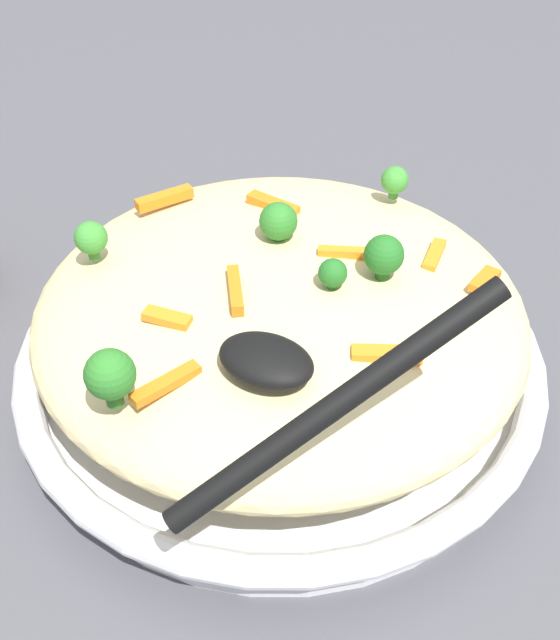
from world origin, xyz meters
The scene contains 19 objects.
ground_plane centered at (0.00, 0.00, 0.00)m, with size 2.40×2.40×0.00m, color #4C4C51.
serving_bowl centered at (0.00, 0.00, 0.02)m, with size 0.37×0.37×0.04m.
pasta_mound centered at (0.00, 0.00, 0.07)m, with size 0.33×0.33×0.07m, color #DBC689.
carrot_piece_0 centered at (0.04, 0.07, 0.11)m, with size 0.03×0.01×0.01m, color orange.
carrot_piece_1 centered at (-0.09, 0.04, 0.10)m, with size 0.04×0.01×0.01m, color orange.
carrot_piece_2 centered at (0.12, -0.04, 0.10)m, with size 0.04×0.01×0.01m, color orange.
carrot_piece_3 centered at (0.01, 0.03, 0.11)m, with size 0.04×0.01×0.01m, color orange.
carrot_piece_4 centered at (-0.08, -0.07, 0.10)m, with size 0.03×0.01×0.01m, color orange.
carrot_piece_5 centered at (0.04, -0.07, 0.11)m, with size 0.04×0.01×0.01m, color orange.
carrot_piece_6 centered at (0.01, 0.12, 0.10)m, with size 0.04×0.01×0.01m, color orange.
carrot_piece_7 centered at (-0.12, -0.06, 0.10)m, with size 0.03×0.01×0.01m, color orange.
carrot_piece_8 centered at (-0.03, -0.04, 0.11)m, with size 0.04×0.01×0.01m, color orange.
broccoli_floret_0 centered at (-0.04, 0.00, 0.12)m, with size 0.02×0.02×0.02m.
broccoli_floret_1 centered at (0.02, -0.03, 0.12)m, with size 0.03×0.03×0.03m.
broccoli_floret_2 centered at (0.03, 0.14, 0.12)m, with size 0.03×0.03×0.04m.
broccoli_floret_3 centered at (-0.06, -0.03, 0.12)m, with size 0.03×0.03×0.03m.
broccoli_floret_4 centered at (0.12, 0.04, 0.11)m, with size 0.02×0.02×0.03m.
broccoli_floret_5 centered at (-0.03, -0.13, 0.11)m, with size 0.02×0.02×0.02m.
serving_spoon centered at (-0.06, 0.10, 0.13)m, with size 0.15×0.14×0.10m.
Camera 1 is at (-0.19, 0.36, 0.41)m, focal length 44.64 mm.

